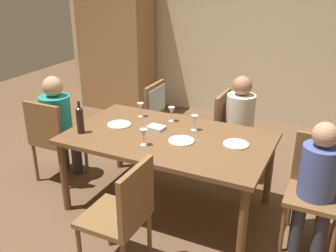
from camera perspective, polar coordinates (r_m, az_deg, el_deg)
The scene contains 21 objects.
ground_plane at distance 3.82m, azimuth 0.00°, elevation -11.76°, with size 10.00×10.00×0.00m, color brown.
rear_room_partition at distance 5.81m, azimuth 12.18°, elevation 14.08°, with size 6.40×0.12×2.70m, color beige.
armoire_cabinet at distance 6.24m, azimuth -7.81°, elevation 12.58°, with size 1.18×0.62×2.18m.
dining_table at distance 3.49m, azimuth 0.00°, elevation -2.65°, with size 1.84×1.08×0.74m.
chair_right_end at distance 3.35m, azimuth 21.39°, elevation -8.10°, with size 0.44×0.44×0.92m.
chair_far_right at distance 4.23m, azimuth 9.44°, elevation -0.32°, with size 0.44×0.44×0.92m.
chair_left_end at distance 4.17m, azimuth -16.88°, elevation -1.38°, with size 0.44×0.44×0.92m.
chair_far_left at distance 4.50m, azimuth -1.10°, elevation 2.25°, with size 0.45×0.44×0.92m.
chair_near at distance 2.83m, azimuth -6.67°, elevation -12.63°, with size 0.44×0.44×0.92m.
person_woman_host at distance 3.20m, azimuth 21.46°, elevation -7.38°, with size 0.29×0.34×1.10m.
person_man_bearded at distance 4.16m, azimuth 11.03°, elevation 0.95°, with size 0.35×0.30×1.13m.
person_man_guest at distance 4.20m, azimuth -16.06°, elevation 0.80°, with size 0.31×0.36×1.15m.
wine_bottle_tall_green at distance 3.57m, azimuth -13.02°, elevation 1.03°, with size 0.07×0.07×0.31m.
wine_glass_near_left at distance 3.76m, azimuth 0.53°, elevation 2.24°, with size 0.07×0.07×0.15m.
wine_glass_centre at distance 3.89m, azimuth -4.12°, elevation 2.87°, with size 0.07×0.07×0.15m.
wine_glass_near_right at distance 3.25m, azimuth -3.66°, elevation -1.17°, with size 0.07×0.07×0.15m.
wine_glass_far at distance 3.56m, azimuth 3.99°, elevation 0.95°, with size 0.07×0.07×0.15m.
dinner_plate_host at distance 3.73m, azimuth -7.31°, elevation 0.21°, with size 0.23×0.23×0.01m, color silver.
dinner_plate_guest_left at distance 3.34m, azimuth 10.11°, elevation -2.70°, with size 0.22×0.22×0.01m, color silver.
dinner_plate_guest_right at distance 3.35m, azimuth 2.02°, elevation -2.22°, with size 0.23×0.23×0.01m, color silver.
folded_napkin at distance 3.60m, azimuth -1.76°, elevation -0.26°, with size 0.16×0.12×0.03m, color #ADC6D6.
Camera 1 is at (1.37, -2.85, 2.15)m, focal length 40.77 mm.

